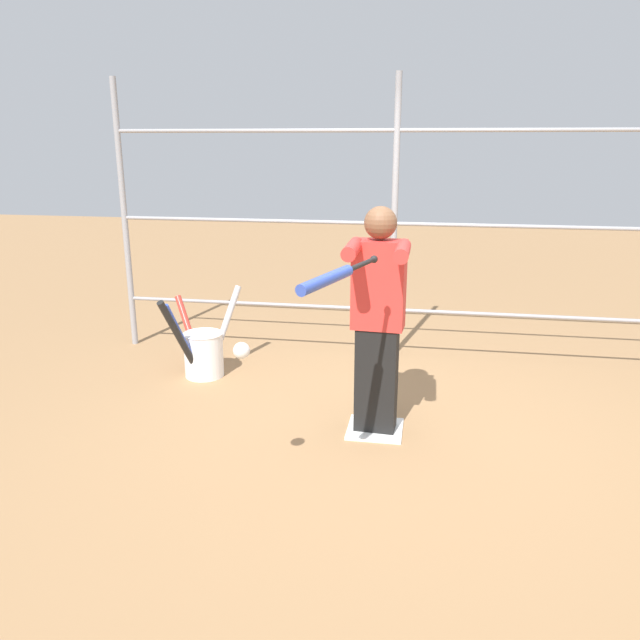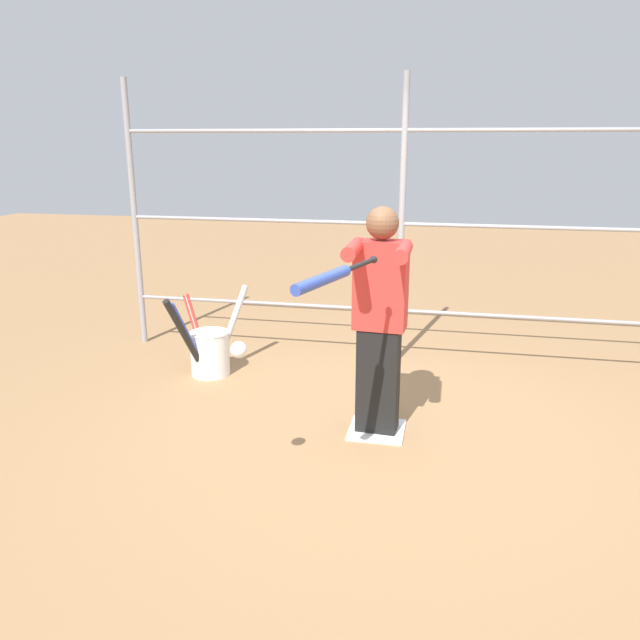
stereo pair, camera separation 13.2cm
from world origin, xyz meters
name	(u,v)px [view 1 (the left image)]	position (x,y,z in m)	size (l,w,h in m)	color
ground_plane	(375,430)	(0.00, 0.00, 0.00)	(24.00, 24.00, 0.00)	#9E754C
home_plate	(375,429)	(0.00, 0.00, 0.01)	(0.40, 0.40, 0.02)	white
fence_backstop	(394,224)	(0.00, -1.60, 1.32)	(5.39, 0.06, 2.63)	#939399
batter	(378,315)	(0.00, 0.02, 0.88)	(0.42, 0.56, 1.63)	black
baseball_bat_swinging	(332,277)	(0.18, 0.91, 1.34)	(0.35, 0.81, 0.09)	black
softball_in_flight	(242,351)	(0.68, 1.01, 0.92)	(0.10, 0.10, 0.10)	white
bat_bucket	(202,351)	(1.64, -0.84, 0.24)	(0.66, 0.97, 0.81)	white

